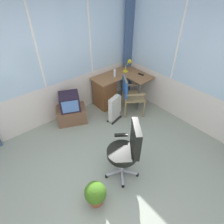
{
  "coord_description": "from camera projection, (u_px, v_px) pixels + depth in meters",
  "views": [
    {
      "loc": [
        -1.06,
        -1.33,
        2.79
      ],
      "look_at": [
        0.78,
        0.91,
        0.56
      ],
      "focal_mm": 29.34,
      "sensor_mm": 36.0,
      "label": 1
    }
  ],
  "objects": [
    {
      "name": "tv_on_stand",
      "position": [
        71.0,
        110.0,
        4.13
      ],
      "size": [
        0.76,
        0.67,
        0.72
      ],
      "color": "brown",
      "rests_on": "ground"
    },
    {
      "name": "desk_lamp",
      "position": [
        129.0,
        64.0,
        4.58
      ],
      "size": [
        0.23,
        0.2,
        0.32
      ],
      "color": "yellow",
      "rests_on": "desk"
    },
    {
      "name": "office_chair",
      "position": [
        128.0,
        148.0,
        2.84
      ],
      "size": [
        0.6,
        0.61,
        1.07
      ],
      "color": "#B7B7BF",
      "rests_on": "ground"
    },
    {
      "name": "wooden_armchair",
      "position": [
        129.0,
        92.0,
        4.22
      ],
      "size": [
        0.67,
        0.67,
        0.94
      ],
      "color": "olive",
      "rests_on": "ground"
    },
    {
      "name": "tv_remote",
      "position": [
        141.0,
        74.0,
        4.54
      ],
      "size": [
        0.07,
        0.16,
        0.02
      ],
      "primitive_type": "cube",
      "rotation": [
        0.0,
        0.0,
        0.16
      ],
      "color": "black",
      "rests_on": "desk"
    },
    {
      "name": "space_heater",
      "position": [
        115.0,
        108.0,
        4.18
      ],
      "size": [
        0.41,
        0.25,
        0.62
      ],
      "color": "silver",
      "rests_on": "ground"
    },
    {
      "name": "curtain_corner",
      "position": [
        129.0,
        45.0,
        4.61
      ],
      "size": [
        0.25,
        0.09,
        2.63
      ],
      "primitive_type": "cube",
      "rotation": [
        0.0,
        0.0,
        -0.1
      ],
      "color": "#3F587F",
      "rests_on": "ground"
    },
    {
      "name": "north_window_panel",
      "position": [
        40.0,
        65.0,
        3.54
      ],
      "size": [
        4.67,
        0.07,
        2.73
      ],
      "color": "silver",
      "rests_on": "ground"
    },
    {
      "name": "east_window_panel",
      "position": [
        208.0,
        68.0,
        3.42
      ],
      "size": [
        0.07,
        4.23,
        2.73
      ],
      "color": "silver",
      "rests_on": "ground"
    },
    {
      "name": "desk",
      "position": [
        107.0,
        91.0,
        4.59
      ],
      "size": [
        1.26,
        0.99,
        0.76
      ],
      "color": "olive",
      "rests_on": "ground"
    },
    {
      "name": "spray_bottle",
      "position": [
        115.0,
        72.0,
        4.41
      ],
      "size": [
        0.06,
        0.06,
        0.22
      ],
      "color": "silver",
      "rests_on": "desk"
    },
    {
      "name": "ground",
      "position": [
        110.0,
        183.0,
        3.07
      ],
      "size": [
        5.67,
        5.23,
        0.06
      ],
      "primitive_type": "cube",
      "color": "gray"
    },
    {
      "name": "potted_plant",
      "position": [
        95.0,
        193.0,
        2.66
      ],
      "size": [
        0.33,
        0.33,
        0.42
      ],
      "color": "#A05338",
      "rests_on": "ground"
    }
  ]
}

